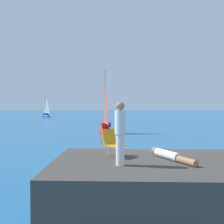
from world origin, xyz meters
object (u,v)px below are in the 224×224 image
Objects in this scene: sailboat_near at (105,129)px; beach_chair at (112,142)px; sailboat_far at (46,116)px; person_standing at (120,132)px; person_sunbather at (170,156)px.

sailboat_near reaches higher than beach_chair.
sailboat_near is 7.67× the size of beach_chair.
sailboat_near is at bearing 150.23° from sailboat_far.
sailboat_far is 5.82× the size of beach_chair.
sailboat_near reaches higher than person_standing.
person_standing is 2.03× the size of beach_chair.
beach_chair reaches higher than person_sunbather.
sailboat_far reaches higher than person_standing.
person_standing reaches higher than beach_chair.
sailboat_near is 3.70× the size of person_sunbather.
person_standing is at bearing -34.00° from beach_chair.
sailboat_far is at bearing 152.52° from beach_chair.
sailboat_near reaches higher than sailboat_far.
beach_chair is at bearing -132.50° from person_sunbather.
sailboat_far is at bearing 15.14° from sailboat_near.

